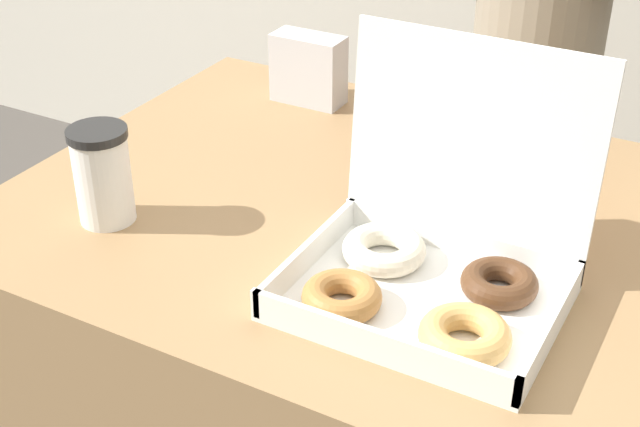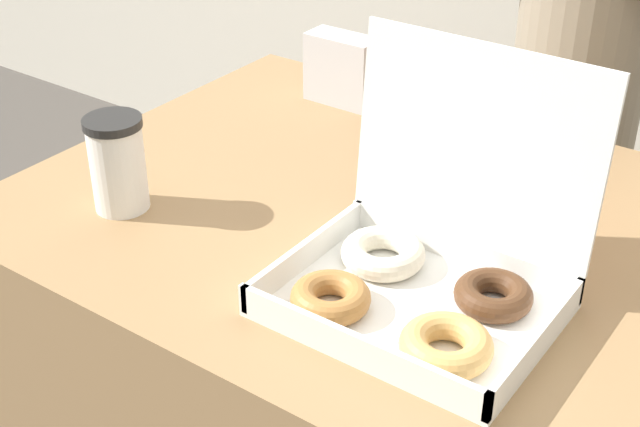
# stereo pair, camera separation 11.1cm
# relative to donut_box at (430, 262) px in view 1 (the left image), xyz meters

# --- Properties ---
(table) EXTENTS (1.02, 0.79, 0.76)m
(table) POSITION_rel_donut_box_xyz_m (-0.15, 0.15, -0.43)
(table) COLOR #99754C
(table) RESTS_ON ground_plane
(donut_box) EXTENTS (0.32, 0.27, 0.29)m
(donut_box) POSITION_rel_donut_box_xyz_m (0.00, 0.00, 0.00)
(donut_box) COLOR white
(donut_box) RESTS_ON table
(coffee_cup) EXTENTS (0.08, 0.08, 0.14)m
(coffee_cup) POSITION_rel_donut_box_xyz_m (-0.46, -0.05, 0.02)
(coffee_cup) COLOR white
(coffee_cup) RESTS_ON table
(napkin_holder) EXTENTS (0.13, 0.06, 0.12)m
(napkin_holder) POSITION_rel_donut_box_xyz_m (-0.41, 0.43, 0.02)
(napkin_holder) COLOR silver
(napkin_holder) RESTS_ON table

